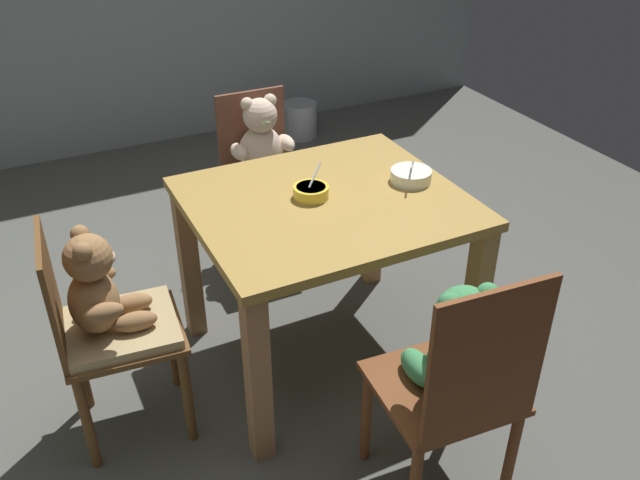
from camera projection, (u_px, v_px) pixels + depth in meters
ground_plane at (325, 355)px, 2.91m from camera, size 5.20×5.20×0.04m
dining_table at (326, 230)px, 2.57m from camera, size 1.00×0.88×0.74m
teddy_chair_near_left at (104, 309)px, 2.26m from camera, size 0.43×0.40×0.85m
teddy_chair_near_front at (457, 364)px, 2.00m from camera, size 0.44×0.43×0.93m
teddy_chair_far_center at (263, 160)px, 3.23m from camera, size 0.38×0.40×0.87m
porridge_bowl_yellow_center at (311, 192)px, 2.50m from camera, size 0.13×0.13×0.11m
porridge_bowl_white_near_right at (411, 175)px, 2.61m from camera, size 0.16×0.16×0.13m
metal_pail at (300, 120)px, 4.80m from camera, size 0.23×0.23×0.25m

